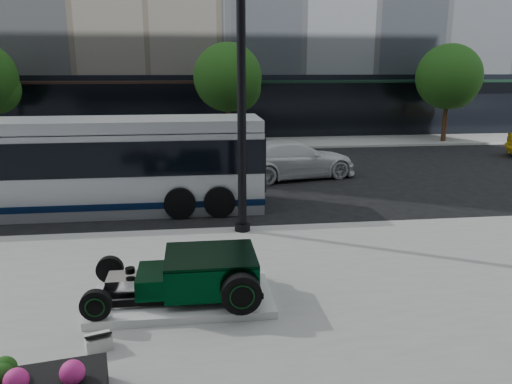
{
  "coord_description": "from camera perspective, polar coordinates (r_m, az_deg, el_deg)",
  "views": [
    {
      "loc": [
        -1.06,
        -15.33,
        4.51
      ],
      "look_at": [
        0.61,
        -2.34,
        1.2
      ],
      "focal_mm": 35.0,
      "sensor_mm": 36.0,
      "label": 1
    }
  ],
  "objects": [
    {
      "name": "sidewalk_far",
      "position": [
        29.69,
        -5.21,
        5.49
      ],
      "size": [
        70.0,
        4.0,
        0.12
      ],
      "primitive_type": "cube",
      "color": "gray",
      "rests_on": "ground"
    },
    {
      "name": "transit_bus",
      "position": [
        16.76,
        -20.39,
        2.89
      ],
      "size": [
        12.12,
        2.88,
        2.92
      ],
      "color": "#B5B9BF",
      "rests_on": "ground"
    },
    {
      "name": "white_sedan",
      "position": [
        20.7,
        4.22,
        3.74
      ],
      "size": [
        5.68,
        3.31,
        1.55
      ],
      "primitive_type": "imported",
      "rotation": [
        0.0,
        0.0,
        1.8
      ],
      "color": "silver",
      "rests_on": "ground"
    },
    {
      "name": "lamppost",
      "position": [
        13.09,
        -1.66,
        10.55
      ],
      "size": [
        0.42,
        0.42,
        7.71
      ],
      "color": "black",
      "rests_on": "sidewalk_near"
    },
    {
      "name": "info_plaque",
      "position": [
        8.68,
        -17.56,
        -15.96
      ],
      "size": [
        0.48,
        0.41,
        0.31
      ],
      "color": "silver",
      "rests_on": "sidewalk_near"
    },
    {
      "name": "hot_rod",
      "position": [
        9.65,
        -6.49,
        -9.18
      ],
      "size": [
        3.22,
        2.0,
        0.81
      ],
      "color": "black",
      "rests_on": "display_plinth"
    },
    {
      "name": "ground",
      "position": [
        16.02,
        -3.23,
        -2.2
      ],
      "size": [
        120.0,
        120.0,
        0.0
      ],
      "primitive_type": "plane",
      "color": "black",
      "rests_on": "ground"
    },
    {
      "name": "display_plinth",
      "position": [
        9.86,
        -8.38,
        -11.92
      ],
      "size": [
        3.4,
        1.8,
        0.15
      ],
      "primitive_type": "cube",
      "color": "silver",
      "rests_on": "sidewalk_near"
    },
    {
      "name": "street_trees",
      "position": [
        28.5,
        -2.95,
        12.66
      ],
      "size": [
        29.8,
        3.8,
        5.7
      ],
      "color": "black",
      "rests_on": "sidewalk_far"
    }
  ]
}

